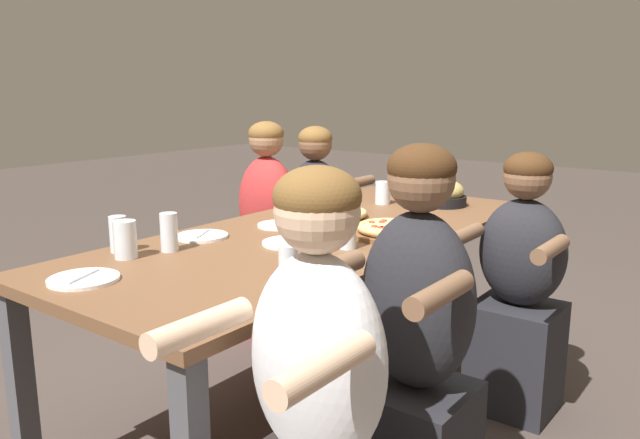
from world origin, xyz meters
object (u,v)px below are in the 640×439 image
Objects in this scene: drinking_glass_g at (329,197)px; empty_plate_a at (290,243)px; skillet_bowl at (443,194)px; diner_near_midright at (519,296)px; drinking_glass_a at (321,264)px; diner_far_midright at (268,239)px; drinking_glass_f at (307,195)px; diner_far_right at (316,228)px; empty_plate_b at (84,279)px; drinking_glass_b at (169,234)px; drinking_glass_i at (125,242)px; drinking_glass_c at (118,234)px; drinking_glass_h at (383,194)px; pizza_board_main at (338,215)px; drinking_glass_d at (289,267)px; diner_near_midleft at (415,359)px; diner_near_left at (316,431)px; empty_plate_c at (202,236)px; drinking_glass_e at (348,231)px; empty_plate_d at (279,225)px.

empty_plate_a is at bearing -155.40° from drinking_glass_g.
diner_near_midright is (-0.39, -0.55, -0.32)m from skillet_bowl.
drinking_glass_a is 1.52m from diner_far_midright.
drinking_glass_f is 0.66m from diner_far_right.
empty_plate_b is 1.53× the size of drinking_glass_b.
diner_far_right is (1.63, 0.41, -0.30)m from drinking_glass_i.
drinking_glass_f is at bearing -57.00° from diner_far_right.
drinking_glass_c is 1.15× the size of drinking_glass_h.
drinking_glass_i is (-0.16, 0.05, -0.00)m from drinking_glass_b.
drinking_glass_d is (-0.86, -0.43, 0.04)m from pizza_board_main.
diner_near_left is at bearing 90.00° from diner_near_midleft.
empty_plate_b is 1.68m from drinking_glass_h.
diner_far_right is (1.14, 0.74, -0.25)m from empty_plate_a.
skillet_bowl is 0.29× the size of diner_far_midright.
diner_far_midright is 1.04× the size of diner_far_right.
diner_near_midleft is (-0.90, -0.00, 0.05)m from diner_near_midright.
diner_far_right is (0.20, 0.59, -0.30)m from drinking_glass_h.
drinking_glass_b is 0.13× the size of diner_near_midright.
drinking_glass_a is 0.84× the size of drinking_glass_f.
empty_plate_a is at bearing -40.46° from drinking_glass_b.
diner_near_midleft reaches higher than empty_plate_c.
drinking_glass_c is 0.11× the size of diner_near_midleft.
drinking_glass_d is at bearing -96.05° from drinking_glass_b.
empty_plate_c is at bearing 169.60° from drinking_glass_h.
drinking_glass_a is 0.81m from drinking_glass_c.
empty_plate_b is at bearing -74.40° from diner_far_right.
drinking_glass_e is 1.11× the size of drinking_glass_f.
diner_near_midright reaches higher than drinking_glass_f.
empty_plate_b is 1.75× the size of drinking_glass_g.
drinking_glass_e is (0.54, -0.64, 0.00)m from drinking_glass_c.
drinking_glass_c is 1.07× the size of drinking_glass_g.
pizza_board_main is 2.35× the size of drinking_glass_c.
empty_plate_b is 1.19× the size of empty_plate_d.
pizza_board_main is 0.96m from drinking_glass_d.
skillet_bowl is 0.58m from drinking_glass_g.
drinking_glass_f is at bearing -38.29° from diner_near_midleft.
drinking_glass_d is at bearing 73.39° from diner_near_midright.
drinking_glass_c reaches higher than drinking_glass_h.
drinking_glass_a is 1.07m from diner_near_midright.
drinking_glass_f reaches higher than drinking_glass_h.
drinking_glass_b is 0.13× the size of diner_far_right.
drinking_glass_a is 0.12m from drinking_glass_d.
diner_near_left reaches higher than drinking_glass_a.
drinking_glass_b is at bearing -72.97° from diner_far_right.
drinking_glass_e is at bearing -174.19° from skillet_bowl.
diner_far_right is (0.46, 0.43, -0.30)m from drinking_glass_g.
empty_plate_a is 1.48× the size of drinking_glass_b.
empty_plate_b is at bearing -143.29° from drinking_glass_c.
drinking_glass_d is at bearing -165.95° from drinking_glass_e.
pizza_board_main is 1.40m from diner_near_left.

